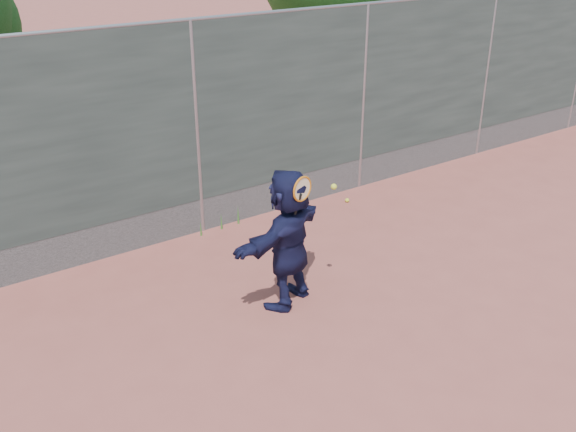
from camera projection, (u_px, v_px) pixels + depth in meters
ground at (357, 349)px, 6.83m from camera, size 80.00×80.00×0.00m
player at (288, 238)px, 7.35m from camera, size 1.63×1.06×1.68m
ball_ground at (347, 200)px, 10.36m from camera, size 0.07×0.07×0.07m
fence at (196, 127)px, 8.77m from camera, size 20.00×0.06×3.03m
swing_action at (305, 190)px, 6.97m from camera, size 0.54×0.22×0.51m
weed_clump at (224, 220)px, 9.45m from camera, size 0.68×0.07×0.30m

